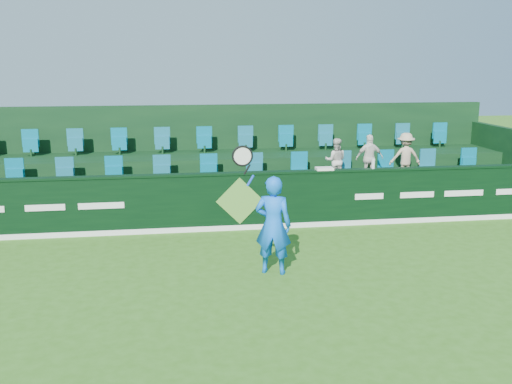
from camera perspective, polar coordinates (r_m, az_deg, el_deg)
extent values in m
plane|color=#336618|center=(9.66, 1.14, -10.41)|extent=(60.00, 60.00, 0.00)
cube|color=black|center=(13.22, -1.69, -1.00)|extent=(16.00, 0.20, 1.30)
cube|color=black|center=(13.08, -1.71, 1.88)|extent=(16.00, 0.24, 0.05)
cube|color=white|center=(13.27, -1.62, -3.58)|extent=(16.00, 0.02, 0.12)
cube|color=#599235|center=(13.10, -1.64, -0.90)|extent=(1.10, 0.02, 1.10)
cube|color=white|center=(13.32, -20.34, -1.48)|extent=(0.85, 0.01, 0.14)
cube|color=white|center=(13.12, -15.21, -1.34)|extent=(1.00, 0.01, 0.14)
cube|color=white|center=(13.80, 11.25, -0.44)|extent=(0.70, 0.01, 0.14)
cube|color=white|center=(14.24, 15.81, -0.27)|extent=(0.85, 0.01, 0.14)
cube|color=white|center=(14.77, 20.07, -0.11)|extent=(1.00, 0.01, 0.14)
cube|color=white|center=(15.37, 24.01, 0.04)|extent=(0.70, 0.01, 0.14)
cube|color=black|center=(14.34, -2.20, -0.92)|extent=(16.00, 2.00, 0.80)
cube|color=black|center=(16.13, -2.94, 1.54)|extent=(16.00, 1.80, 1.30)
cube|color=black|center=(17.00, -3.28, 4.34)|extent=(16.00, 0.20, 2.60)
cube|color=black|center=(17.70, 23.79, 2.62)|extent=(0.20, 4.00, 2.00)
cube|color=#156278|center=(14.58, -2.39, 2.12)|extent=(13.50, 0.50, 0.60)
cube|color=#156278|center=(16.27, -3.08, 5.02)|extent=(13.50, 0.50, 0.60)
imported|color=blue|center=(10.41, 1.73, -3.33)|extent=(0.78, 0.64, 1.83)
cylinder|color=#143FBF|center=(10.04, -0.56, 1.16)|extent=(0.15, 0.04, 0.21)
cylinder|color=black|center=(9.99, -0.90, 2.27)|extent=(0.13, 0.03, 0.19)
torus|color=black|center=(9.94, -1.36, 3.62)|extent=(0.52, 0.04, 0.52)
cylinder|color=silver|center=(9.94, -1.36, 3.62)|extent=(0.42, 0.01, 0.42)
imported|color=beige|center=(14.67, 7.96, 3.13)|extent=(0.64, 0.55, 1.14)
imported|color=white|center=(14.93, 11.28, 3.35)|extent=(0.72, 0.31, 1.22)
imported|color=tan|center=(15.28, 14.69, 3.43)|extent=(0.84, 0.54, 1.24)
cube|color=white|center=(13.44, 6.85, 2.33)|extent=(0.40, 0.26, 0.06)
cylinder|color=silver|center=(13.78, 11.65, 2.81)|extent=(0.08, 0.08, 0.24)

